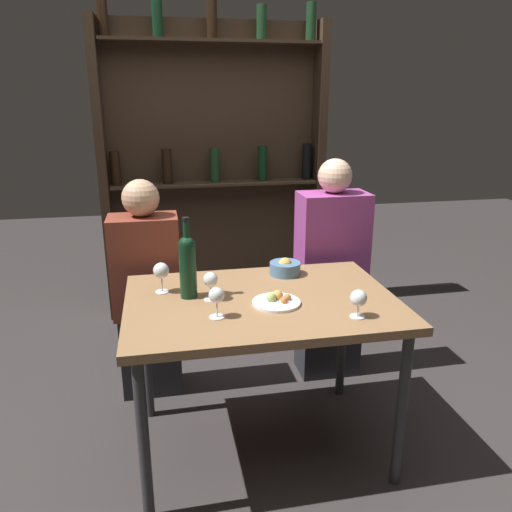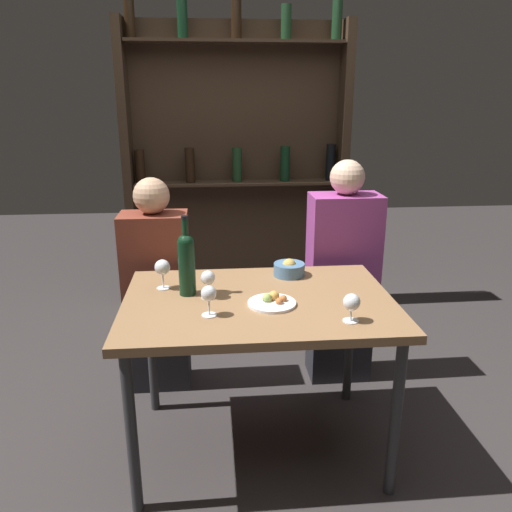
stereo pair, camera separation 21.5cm
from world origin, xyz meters
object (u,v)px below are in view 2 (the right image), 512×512
(seated_person_left, at_px, (158,292))
(seated_person_right, at_px, (342,280))
(wine_bottle, at_px, (187,261))
(snack_bowl, at_px, (289,269))
(wine_glass_1, at_px, (162,268))
(wine_glass_0, at_px, (208,279))
(wine_glass_2, at_px, (352,303))
(food_plate_0, at_px, (272,302))
(wine_glass_3, at_px, (209,295))

(seated_person_left, bearing_deg, seated_person_right, 0.00)
(wine_bottle, height_order, snack_bowl, wine_bottle)
(wine_glass_1, height_order, seated_person_right, seated_person_right)
(wine_glass_0, xyz_separation_m, wine_glass_2, (0.53, -0.28, -0.01))
(wine_glass_0, height_order, wine_glass_2, wine_glass_0)
(wine_glass_1, distance_m, seated_person_right, 1.04)
(food_plate_0, bearing_deg, seated_person_left, 129.62)
(wine_glass_0, relative_size, wine_glass_3, 0.99)
(wine_glass_0, distance_m, food_plate_0, 0.28)
(food_plate_0, bearing_deg, wine_glass_2, -34.56)
(wine_glass_1, height_order, food_plate_0, wine_glass_1)
(snack_bowl, bearing_deg, wine_glass_1, -168.41)
(food_plate_0, distance_m, seated_person_left, 0.86)
(seated_person_left, bearing_deg, snack_bowl, -25.52)
(wine_glass_2, xyz_separation_m, seated_person_left, (-0.81, 0.84, -0.26))
(wine_bottle, height_order, seated_person_left, seated_person_left)
(seated_person_right, bearing_deg, wine_bottle, -147.96)
(food_plate_0, height_order, seated_person_right, seated_person_right)
(wine_bottle, xyz_separation_m, wine_glass_3, (0.09, -0.23, -0.06))
(wine_bottle, relative_size, seated_person_right, 0.28)
(wine_bottle, xyz_separation_m, wine_glass_0, (0.09, -0.05, -0.06))
(snack_bowl, height_order, seated_person_left, seated_person_left)
(wine_glass_0, xyz_separation_m, wine_glass_3, (0.00, -0.18, 0.00))
(wine_bottle, bearing_deg, wine_glass_2, -27.99)
(wine_glass_1, bearing_deg, snack_bowl, 11.59)
(wine_bottle, bearing_deg, snack_bowl, 22.48)
(wine_glass_3, height_order, seated_person_left, seated_person_left)
(wine_bottle, bearing_deg, seated_person_left, 110.50)
(food_plate_0, bearing_deg, snack_bowl, 70.35)
(seated_person_left, bearing_deg, food_plate_0, -50.38)
(wine_glass_0, xyz_separation_m, seated_person_right, (0.72, 0.56, -0.24))
(food_plate_0, xyz_separation_m, snack_bowl, (0.12, 0.33, 0.02))
(wine_glass_1, bearing_deg, food_plate_0, -25.35)
(seated_person_right, bearing_deg, food_plate_0, -125.48)
(wine_glass_2, distance_m, wine_glass_3, 0.54)
(snack_bowl, xyz_separation_m, seated_person_left, (-0.66, 0.31, -0.22))
(wine_glass_0, bearing_deg, wine_glass_1, 147.30)
(wine_glass_1, distance_m, food_plate_0, 0.51)
(wine_glass_0, bearing_deg, seated_person_left, 116.39)
(wine_glass_3, bearing_deg, seated_person_left, 110.86)
(wine_glass_1, relative_size, wine_glass_3, 1.08)
(wine_glass_1, relative_size, wine_glass_2, 1.20)
(food_plate_0, bearing_deg, wine_glass_1, 154.65)
(wine_glass_1, bearing_deg, seated_person_right, 25.16)
(wine_glass_2, bearing_deg, snack_bowl, 106.35)
(wine_glass_0, relative_size, seated_person_left, 0.11)
(seated_person_right, bearing_deg, wine_glass_1, -154.84)
(snack_bowl, relative_size, seated_person_left, 0.13)
(wine_glass_2, height_order, seated_person_left, seated_person_left)
(food_plate_0, distance_m, seated_person_right, 0.81)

